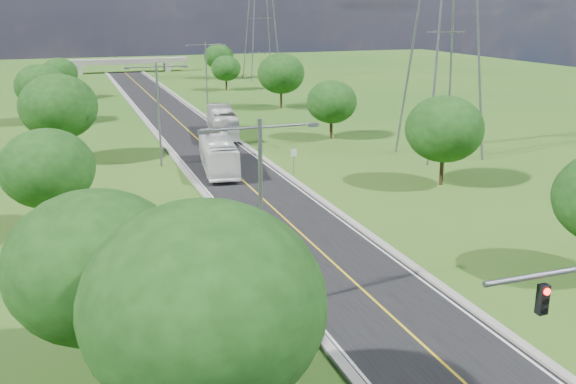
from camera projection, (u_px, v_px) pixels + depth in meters
The scene contains 24 objects.
ground at pixel (192, 134), 78.18m from camera, with size 260.00×260.00×0.00m, color #225518.
road at pixel (183, 126), 83.60m from camera, with size 8.00×150.00×0.06m, color black.
curb_left at pixel (150, 127), 82.21m from camera, with size 0.50×150.00×0.22m, color gray.
curb_right at pixel (215, 123), 84.94m from camera, with size 0.50×150.00×0.22m, color gray.
speed_limit_sign at pixel (294, 157), 59.48m from camera, with size 0.55×0.09×2.40m.
overpass at pixel (124, 62), 149.90m from camera, with size 30.00×3.00×3.20m.
streetlight_near_left at pixel (261, 201), 31.16m from camera, with size 5.90×0.25×10.00m.
streetlight_mid_left at pixel (158, 106), 61.02m from camera, with size 5.90×0.25×10.00m.
streetlight_far_right at pixel (206, 70), 94.73m from camera, with size 5.90×0.25×10.00m.
power_tower_near at pixel (447, 17), 63.23m from camera, with size 9.00×6.40×28.00m.
power_tower_far at pixel (261, 11), 132.38m from camera, with size 9.00×6.40×28.00m.
tree_la at pixel (96, 266), 25.16m from camera, with size 7.14×7.14×8.30m.
tree_lb at pixel (47, 168), 42.79m from camera, with size 6.30×6.30×7.33m.
tree_lc at pixel (58, 107), 62.76m from camera, with size 7.56×7.56×8.79m.
tree_ld at pixel (41, 86), 84.01m from camera, with size 6.72×6.72×7.82m.
tree_le at pixel (60, 73), 106.70m from camera, with size 5.88×5.88×6.84m.
tree_lf at pixel (204, 305), 20.52m from camera, with size 7.98×7.98×9.28m.
tree_rb at pixel (444, 129), 54.78m from camera, with size 6.72×6.72×7.82m.
tree_rc at pixel (332, 102), 74.54m from camera, with size 5.88×5.88×6.84m.
tree_rd at pixel (281, 73), 96.64m from camera, with size 7.14×7.14×8.30m.
tree_re at pixel (226, 68), 117.90m from camera, with size 5.46×5.46×6.35m.
tree_rf at pixel (219, 57), 136.95m from camera, with size 6.30×6.30×7.33m.
bus_outbound at pixel (222, 122), 76.48m from camera, with size 2.83×12.08×3.36m, color silver.
bus_inbound at pixel (218, 153), 60.60m from camera, with size 2.74×11.71×3.26m, color white.
Camera 1 is at (-14.70, -16.52, 15.09)m, focal length 40.00 mm.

